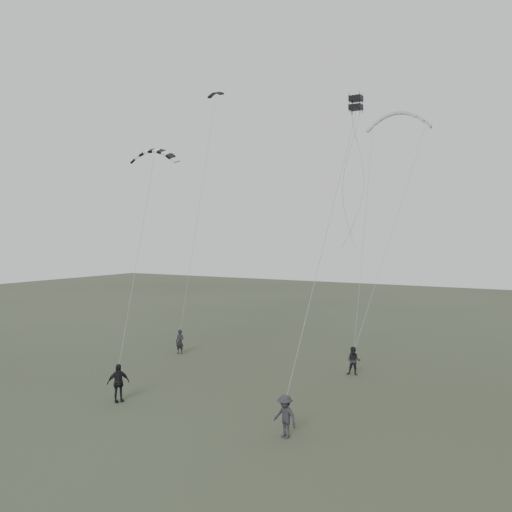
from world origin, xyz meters
The scene contains 9 objects.
ground centered at (0.00, 0.00, 0.00)m, with size 140.00×140.00×0.00m, color #363D2A.
flyer_left centered at (-6.16, 7.59, 0.88)m, with size 0.64×0.42×1.76m, color black.
flyer_right centered at (6.69, 8.32, 0.87)m, with size 0.85×0.66×1.74m, color black.
flyer_center centered at (-2.24, -2.47, 0.98)m, with size 1.14×0.48×1.95m, color black.
flyer_far centered at (7.26, -2.40, 0.90)m, with size 1.17×0.67×1.81m, color #29292F.
kite_dark_small centered at (-4.86, 10.37, 19.31)m, with size 1.43×0.43×0.49m, color black, non-canonical shape.
kite_pale_large centered at (8.12, 13.07, 16.81)m, with size 4.25×0.96×1.72m, color #BABDC0, non-canonical shape.
kite_striped centered at (-4.07, 2.53, 13.74)m, with size 2.95×0.74×1.17m, color black, non-canonical shape.
kite_box centered at (8.21, 3.80, 15.29)m, with size 0.62×0.62×0.71m, color black, non-canonical shape.
Camera 1 is at (16.40, -21.02, 8.38)m, focal length 35.00 mm.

